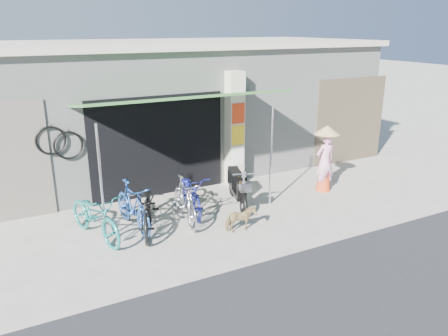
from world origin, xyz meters
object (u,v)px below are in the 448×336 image
street_dog (241,219)px  bike_teal (95,216)px  bike_blue (133,206)px  bike_navy (191,192)px  bike_silver (185,200)px  bike_black (148,208)px  nun (325,159)px  moped (237,187)px

street_dog → bike_teal: bearing=73.6°
bike_blue → bike_navy: bike_blue is taller
bike_blue → street_dog: bike_blue is taller
bike_teal → bike_silver: bike_silver is taller
street_dog → bike_silver: bearing=45.2°
bike_black → bike_silver: (0.84, 0.04, -0.01)m
bike_teal → nun: size_ratio=1.09×
bike_blue → nun: bearing=-6.9°
bike_navy → nun: nun is taller
bike_teal → bike_silver: size_ratio=1.13×
bike_blue → bike_silver: 1.11m
bike_teal → bike_navy: 2.24m
moped → bike_teal: bearing=-159.5°
bike_silver → moped: 1.49m
bike_black → moped: size_ratio=1.11×
bike_blue → bike_black: 0.33m
bike_teal → street_dog: 2.92m
bike_navy → nun: bearing=5.3°
bike_teal → bike_navy: bike_teal is taller
bike_black → moped: (2.30, 0.34, -0.05)m
bike_teal → bike_black: (1.04, -0.12, 0.02)m
bike_silver → nun: 3.94m
bike_teal → bike_blue: (0.79, 0.08, 0.02)m
bike_black → bike_silver: bike_black is taller
bike_black → moped: 2.32m
bike_black → nun: 4.78m
street_dog → moped: (0.63, 1.28, 0.19)m
bike_teal → bike_navy: size_ratio=1.04×
bike_blue → moped: 2.56m
bike_blue → moped: bike_blue is taller
bike_black → nun: size_ratio=1.13×
bike_silver → bike_navy: bike_silver is taller
bike_black → bike_silver: size_ratio=1.18×
bike_silver → moped: bearing=18.1°
nun → bike_black: bearing=0.0°
bike_silver → street_dog: bike_silver is taller
bike_blue → moped: bearing=-3.5°
bike_navy → nun: 3.62m
bike_teal → bike_navy: (2.22, 0.35, -0.02)m
bike_black → moped: bike_black is taller
bike_navy → nun: size_ratio=1.04×
street_dog → nun: bearing=-65.2°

